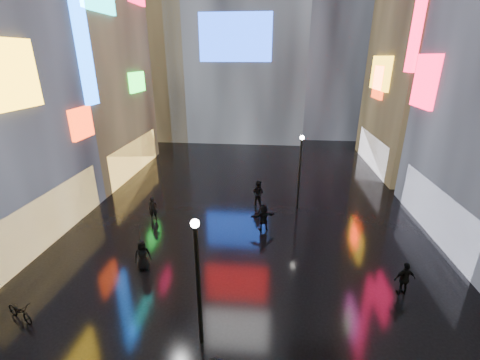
# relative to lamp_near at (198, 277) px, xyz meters

# --- Properties ---
(ground) EXTENTS (140.00, 140.00, 0.00)m
(ground) POSITION_rel_lamp_near_xyz_m (1.04, 12.13, -2.94)
(ground) COLOR black
(ground) RESTS_ON ground
(building_left_far) EXTENTS (10.28, 12.00, 22.00)m
(building_left_far) POSITION_rel_lamp_near_xyz_m (-14.94, 18.13, 8.04)
(building_left_far) COLOR black
(building_left_far) RESTS_ON ground
(building_right_far) EXTENTS (10.28, 12.00, 28.00)m
(building_right_far) POSITION_rel_lamp_near_xyz_m (17.02, 22.13, 11.03)
(building_right_far) COLOR black
(building_right_far) RESTS_ON ground
(tower_flank_left) EXTENTS (10.00, 10.00, 26.00)m
(tower_flank_left) POSITION_rel_lamp_near_xyz_m (-12.96, 34.13, 10.06)
(tower_flank_left) COLOR black
(tower_flank_left) RESTS_ON ground
(lamp_near) EXTENTS (0.30, 0.30, 5.20)m
(lamp_near) POSITION_rel_lamp_near_xyz_m (0.00, 0.00, 0.00)
(lamp_near) COLOR black
(lamp_near) RESTS_ON ground
(lamp_far) EXTENTS (0.30, 0.30, 5.20)m
(lamp_far) POSITION_rel_lamp_near_xyz_m (4.37, 12.17, 0.00)
(lamp_far) COLOR black
(lamp_far) RESTS_ON ground
(pedestrian_3) EXTENTS (1.00, 0.55, 1.62)m
(pedestrian_3) POSITION_rel_lamp_near_xyz_m (8.49, 3.50, -2.14)
(pedestrian_3) COLOR black
(pedestrian_3) RESTS_ON ground
(pedestrian_4) EXTENTS (0.95, 0.84, 1.64)m
(pedestrian_4) POSITION_rel_lamp_near_xyz_m (-3.84, 4.09, -2.13)
(pedestrian_4) COLOR black
(pedestrian_4) RESTS_ON ground
(pedestrian_5) EXTENTS (1.63, 1.06, 1.68)m
(pedestrian_5) POSITION_rel_lamp_near_xyz_m (2.05, 8.66, -2.10)
(pedestrian_5) COLOR black
(pedestrian_5) RESTS_ON ground
(pedestrian_6) EXTENTS (0.64, 0.50, 1.56)m
(pedestrian_6) POSITION_rel_lamp_near_xyz_m (-5.16, 9.26, -2.17)
(pedestrian_6) COLOR black
(pedestrian_6) RESTS_ON ground
(pedestrian_7) EXTENTS (1.12, 1.02, 1.86)m
(pedestrian_7) POSITION_rel_lamp_near_xyz_m (1.54, 12.18, -2.02)
(pedestrian_7) COLOR black
(pedestrian_7) RESTS_ON ground
(umbrella_2) EXTENTS (1.08, 1.06, 0.88)m
(umbrella_2) POSITION_rel_lamp_near_xyz_m (-3.84, 4.09, -0.86)
(umbrella_2) COLOR black
(umbrella_2) RESTS_ON pedestrian_4
(bicycle) EXTENTS (1.65, 1.09, 0.82)m
(bicycle) POSITION_rel_lamp_near_xyz_m (-7.56, 0.36, -2.53)
(bicycle) COLOR black
(bicycle) RESTS_ON ground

